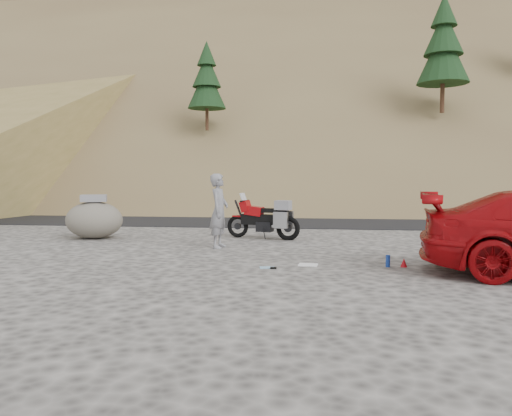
% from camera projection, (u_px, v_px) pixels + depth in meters
% --- Properties ---
extents(ground, '(140.00, 140.00, 0.00)m').
position_uv_depth(ground, '(241.00, 253.00, 11.87)').
color(ground, '#423F3D').
rests_on(ground, ground).
extents(road, '(120.00, 7.00, 0.05)m').
position_uv_depth(road, '(275.00, 220.00, 20.78)').
color(road, black).
rests_on(road, ground).
extents(hillside, '(120.00, 73.00, 46.72)m').
position_uv_depth(hillside, '(302.00, 86.00, 51.62)').
color(hillside, brown).
rests_on(hillside, ground).
extents(motorcycle, '(2.22, 0.99, 1.35)m').
position_uv_depth(motorcycle, '(266.00, 219.00, 14.45)').
color(motorcycle, black).
rests_on(motorcycle, ground).
extents(man, '(0.52, 0.73, 1.89)m').
position_uv_depth(man, '(219.00, 248.00, 12.73)').
color(man, gray).
rests_on(man, ground).
extents(boulder, '(1.86, 1.65, 1.26)m').
position_uv_depth(boulder, '(94.00, 220.00, 14.59)').
color(boulder, '#5B574E').
rests_on(boulder, ground).
extents(gear_white_cloth, '(0.41, 0.38, 0.01)m').
position_uv_depth(gear_white_cloth, '(308.00, 265.00, 10.26)').
color(gear_white_cloth, white).
rests_on(gear_white_cloth, ground).
extents(gear_bottle, '(0.10, 0.10, 0.24)m').
position_uv_depth(gear_bottle, '(388.00, 261.00, 10.05)').
color(gear_bottle, navy).
rests_on(gear_bottle, ground).
extents(gear_funnel, '(0.18, 0.18, 0.18)m').
position_uv_depth(gear_funnel, '(404.00, 263.00, 10.05)').
color(gear_funnel, '#AF0B14').
rests_on(gear_funnel, ground).
extents(gear_glove_a, '(0.12, 0.09, 0.04)m').
position_uv_depth(gear_glove_a, '(273.00, 268.00, 9.85)').
color(gear_glove_a, black).
rests_on(gear_glove_a, ground).
extents(gear_blue_cloth, '(0.33, 0.27, 0.01)m').
position_uv_depth(gear_blue_cloth, '(267.00, 268.00, 9.96)').
color(gear_blue_cloth, '#84AFCC').
rests_on(gear_blue_cloth, ground).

